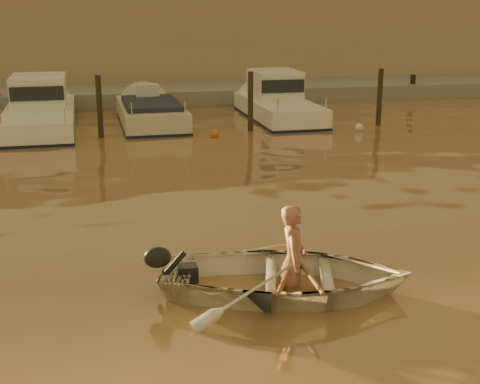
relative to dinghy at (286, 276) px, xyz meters
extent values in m
plane|color=brown|center=(-2.08, -0.82, -0.27)|extent=(160.00, 160.00, 0.00)
imported|color=silver|center=(0.00, 0.00, 0.00)|extent=(4.31, 3.58, 0.77)
imported|color=#A06A50|center=(0.10, -0.03, 0.27)|extent=(0.55, 0.70, 1.67)
cylinder|color=brown|center=(0.24, -0.07, 0.15)|extent=(0.21, 2.10, 0.13)
cylinder|color=brown|center=(0.05, -0.01, 0.15)|extent=(0.97, 1.92, 0.13)
cylinder|color=#2D2319|center=(-2.28, 12.98, 0.63)|extent=(0.18, 0.18, 2.20)
cylinder|color=#2D2319|center=(2.72, 12.98, 0.63)|extent=(0.18, 0.18, 2.20)
cylinder|color=#2D2319|center=(7.42, 12.98, 0.63)|extent=(0.18, 0.18, 2.20)
sphere|color=silver|center=(-4.07, 11.95, -0.17)|extent=(0.30, 0.30, 0.30)
sphere|color=#D85819|center=(1.32, 12.19, -0.17)|extent=(0.30, 0.30, 0.30)
sphere|color=silver|center=(6.33, 12.14, -0.17)|extent=(0.30, 0.30, 0.30)
cube|color=gray|center=(-2.08, 20.68, -0.12)|extent=(52.00, 4.00, 1.00)
cube|color=#9E8466|center=(-2.08, 26.18, 2.13)|extent=(46.00, 7.00, 4.80)
camera|label=1|loc=(-2.79, -8.83, 3.92)|focal=50.00mm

